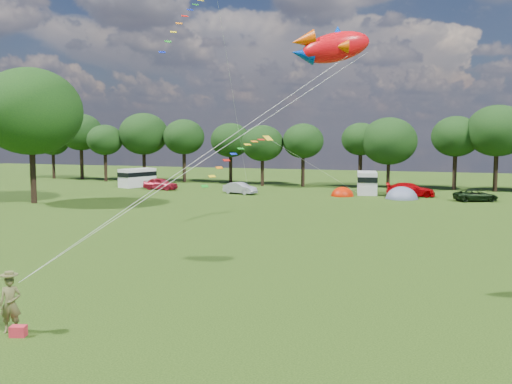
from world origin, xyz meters
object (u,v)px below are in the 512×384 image
(car_a, at_px, (161,184))
(campervan_c, at_px, (367,182))
(tent_greyblue, at_px, (402,199))
(kite_flyer, at_px, (10,304))
(car_b, at_px, (240,188))
(tent_orange, at_px, (342,196))
(campervan_a, at_px, (137,177))
(car_c, at_px, (410,190))
(car_d, at_px, (476,195))
(fish_kite, at_px, (330,47))
(big_tree, at_px, (31,112))

(car_a, bearing_deg, campervan_c, -76.11)
(tent_greyblue, height_order, kite_flyer, kite_flyer)
(car_b, xyz_separation_m, kite_flyer, (8.36, -45.50, 0.33))
(campervan_c, bearing_deg, car_b, 100.97)
(tent_orange, bearing_deg, car_b, -171.97)
(campervan_a, xyz_separation_m, tent_orange, (27.22, -2.50, -1.26))
(car_c, distance_m, campervan_a, 34.40)
(car_d, bearing_deg, fish_kite, 148.36)
(car_a, distance_m, car_b, 11.16)
(car_d, xyz_separation_m, tent_orange, (-13.77, 0.68, -0.58))
(tent_orange, distance_m, fish_kite, 41.23)
(car_b, relative_size, campervan_a, 0.72)
(kite_flyer, bearing_deg, campervan_c, 59.43)
(car_b, distance_m, car_d, 25.28)
(tent_orange, bearing_deg, campervan_a, 174.74)
(tent_greyblue, relative_size, fish_kite, 1.11)
(campervan_a, xyz_separation_m, campervan_c, (29.43, 0.92, 0.07))
(car_b, relative_size, tent_orange, 1.36)
(car_c, relative_size, campervan_c, 0.93)
(big_tree, bearing_deg, car_a, 71.88)
(big_tree, height_order, car_c, big_tree)
(kite_flyer, bearing_deg, big_tree, 104.24)
(big_tree, relative_size, campervan_a, 2.52)
(campervan_a, distance_m, tent_orange, 27.36)
(car_b, relative_size, car_c, 0.75)
(big_tree, xyz_separation_m, car_d, (41.64, 15.64, -8.42))
(car_d, relative_size, tent_greyblue, 1.17)
(tent_orange, distance_m, tent_greyblue, 6.49)
(car_a, height_order, fish_kite, fish_kite)
(big_tree, xyz_separation_m, tent_orange, (27.87, 16.31, -9.00))
(car_c, bearing_deg, tent_greyblue, 154.57)
(big_tree, distance_m, tent_orange, 33.52)
(campervan_a, distance_m, kite_flyer, 55.16)
(big_tree, relative_size, car_d, 3.01)
(fish_kite, bearing_deg, car_b, 96.87)
(car_a, height_order, kite_flyer, kite_flyer)
(car_d, relative_size, kite_flyer, 2.21)
(big_tree, relative_size, car_a, 2.97)
(car_c, bearing_deg, kite_flyer, 158.93)
(kite_flyer, distance_m, fish_kite, 15.31)
(tent_greyblue, bearing_deg, campervan_a, 174.55)
(car_c, distance_m, tent_greyblue, 2.68)
(car_a, bearing_deg, car_c, -80.58)
(car_a, relative_size, kite_flyer, 2.24)
(big_tree, distance_m, car_d, 45.27)
(car_c, relative_size, kite_flyer, 2.52)
(tent_greyblue, height_order, fish_kite, fish_kite)
(big_tree, distance_m, car_b, 23.54)
(big_tree, distance_m, car_a, 19.06)
(car_b, bearing_deg, car_d, -70.18)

